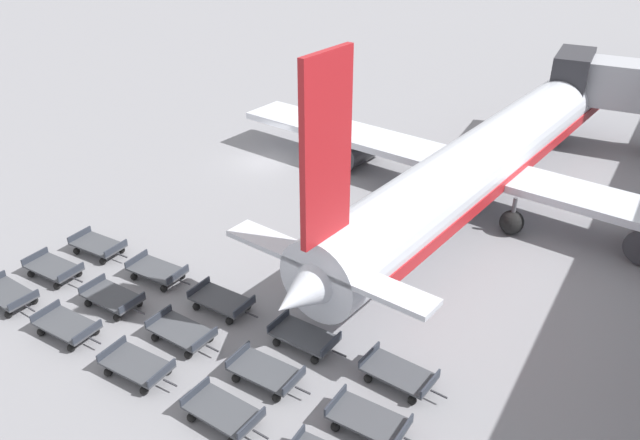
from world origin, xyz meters
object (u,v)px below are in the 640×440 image
at_px(baggage_dolly_row_mid_b_col_c, 222,301).
at_px(baggage_dolly_row_mid_a_col_b, 113,298).
at_px(airplane, 493,156).
at_px(baggage_dolly_row_mid_a_col_e, 368,420).
at_px(baggage_dolly_row_mid_a_col_a, 54,269).
at_px(baggage_dolly_row_near_col_c, 137,366).
at_px(baggage_dolly_row_near_col_d, 223,412).
at_px(baggage_dolly_row_mid_a_col_d, 266,372).
at_px(baggage_dolly_row_near_col_b, 67,326).
at_px(baggage_dolly_row_mid_a_col_c, 182,332).
at_px(baggage_dolly_row_mid_b_col_d, 304,337).
at_px(baggage_dolly_row_mid_b_col_e, 399,374).
at_px(baggage_dolly_row_near_col_a, 8,295).
at_px(baggage_dolly_row_mid_b_col_b, 157,271).
at_px(baggage_dolly_row_mid_b_col_a, 98,246).

bearing_deg(baggage_dolly_row_mid_b_col_c, baggage_dolly_row_mid_a_col_b, -151.44).
height_order(airplane, baggage_dolly_row_mid_a_col_e, airplane).
distance_m(airplane, baggage_dolly_row_mid_a_col_a, 25.33).
distance_m(baggage_dolly_row_near_col_c, baggage_dolly_row_near_col_d, 4.53).
distance_m(baggage_dolly_row_mid_a_col_b, baggage_dolly_row_mid_a_col_d, 9.01).
distance_m(baggage_dolly_row_near_col_b, baggage_dolly_row_mid_b_col_c, 6.75).
distance_m(baggage_dolly_row_mid_a_col_a, baggage_dolly_row_mid_a_col_b, 4.42).
xyz_separation_m(airplane, baggage_dolly_row_near_col_d, (-2.50, -22.64, -2.51)).
distance_m(baggage_dolly_row_mid_a_col_c, baggage_dolly_row_mid_b_col_c, 2.64).
bearing_deg(baggage_dolly_row_mid_a_col_b, baggage_dolly_row_near_col_d, -17.66).
bearing_deg(baggage_dolly_row_near_col_c, baggage_dolly_row_mid_b_col_d, 46.35).
bearing_deg(baggage_dolly_row_mid_a_col_b, baggage_dolly_row_near_col_b, -92.21).
xyz_separation_m(airplane, baggage_dolly_row_mid_b_col_e, (2.15, -17.46, -2.51)).
distance_m(baggage_dolly_row_near_col_a, baggage_dolly_row_mid_a_col_b, 5.00).
distance_m(baggage_dolly_row_mid_a_col_e, baggage_dolly_row_mid_b_col_e, 2.75).
xyz_separation_m(baggage_dolly_row_near_col_a, baggage_dolly_row_mid_b_col_d, (13.54, 4.69, 0.00)).
height_order(baggage_dolly_row_mid_a_col_d, baggage_dolly_row_mid_b_col_b, same).
distance_m(baggage_dolly_row_mid_b_col_a, baggage_dolly_row_mid_b_col_b, 4.43).
bearing_deg(baggage_dolly_row_mid_a_col_c, baggage_dolly_row_mid_a_col_b, 177.49).
relative_size(baggage_dolly_row_near_col_d, baggage_dolly_row_mid_a_col_a, 1.01).
bearing_deg(baggage_dolly_row_mid_a_col_a, baggage_dolly_row_mid_b_col_b, 29.00).
relative_size(baggage_dolly_row_mid_a_col_e, baggage_dolly_row_mid_b_col_b, 1.00).
bearing_deg(baggage_dolly_row_mid_a_col_e, airplane, 96.32).
xyz_separation_m(baggage_dolly_row_near_col_d, baggage_dolly_row_mid_a_col_a, (-13.32, 3.02, 0.00)).
bearing_deg(baggage_dolly_row_mid_b_col_d, baggage_dolly_row_near_col_d, -92.77).
xyz_separation_m(baggage_dolly_row_near_col_a, baggage_dolly_row_mid_b_col_e, (17.94, 4.74, 0.00)).
bearing_deg(baggage_dolly_row_mid_b_col_a, baggage_dolly_row_near_col_b, -52.27).
bearing_deg(baggage_dolly_row_near_col_c, baggage_dolly_row_mid_b_col_a, 147.10).
height_order(baggage_dolly_row_near_col_d, baggage_dolly_row_mid_a_col_a, same).
bearing_deg(baggage_dolly_row_near_col_a, baggage_dolly_row_mid_a_col_e, 6.30).
xyz_separation_m(baggage_dolly_row_near_col_b, baggage_dolly_row_near_col_d, (9.00, -0.34, 0.00)).
height_order(baggage_dolly_row_near_col_a, baggage_dolly_row_near_col_d, same).
height_order(baggage_dolly_row_mid_a_col_e, baggage_dolly_row_mid_b_col_e, same).
distance_m(baggage_dolly_row_near_col_d, baggage_dolly_row_mid_b_col_a, 14.34).
bearing_deg(baggage_dolly_row_mid_b_col_b, baggage_dolly_row_mid_a_col_b, -93.62).
bearing_deg(baggage_dolly_row_mid_a_col_a, baggage_dolly_row_near_col_c, -18.22).
relative_size(baggage_dolly_row_mid_a_col_c, baggage_dolly_row_mid_b_col_c, 1.00).
bearing_deg(baggage_dolly_row_mid_a_col_a, baggage_dolly_row_near_col_d, -12.78).
height_order(baggage_dolly_row_near_col_c, baggage_dolly_row_mid_b_col_d, same).
bearing_deg(baggage_dolly_row_mid_b_col_a, baggage_dolly_row_mid_a_col_a, -93.55).
bearing_deg(baggage_dolly_row_mid_a_col_d, baggage_dolly_row_near_col_b, -166.52).
height_order(airplane, baggage_dolly_row_near_col_a, airplane).
bearing_deg(baggage_dolly_row_mid_a_col_d, baggage_dolly_row_near_col_d, -92.40).
xyz_separation_m(baggage_dolly_row_near_col_b, baggage_dolly_row_near_col_c, (4.47, -0.21, 0.00)).
bearing_deg(baggage_dolly_row_near_col_c, baggage_dolly_row_near_col_d, -1.59).
distance_m(baggage_dolly_row_mid_a_col_d, baggage_dolly_row_mid_b_col_e, 5.27).
distance_m(baggage_dolly_row_near_col_a, baggage_dolly_row_mid_b_col_c, 10.12).
bearing_deg(airplane, baggage_dolly_row_mid_a_col_e, -83.68).
bearing_deg(baggage_dolly_row_mid_b_col_c, baggage_dolly_row_near_col_a, -151.42).
xyz_separation_m(baggage_dolly_row_near_col_c, baggage_dolly_row_mid_b_col_b, (-4.20, 5.44, 0.00)).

